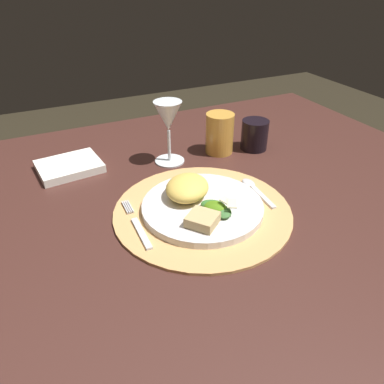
# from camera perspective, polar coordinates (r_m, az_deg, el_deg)

# --- Properties ---
(dining_table) EXTENTS (1.34, 1.06, 0.73)m
(dining_table) POSITION_cam_1_polar(r_m,az_deg,el_deg) (0.85, 1.00, -7.74)
(dining_table) COLOR #41221D
(dining_table) RESTS_ON ground
(placemat) EXTENTS (0.36, 0.36, 0.01)m
(placemat) POSITION_cam_1_polar(r_m,az_deg,el_deg) (0.75, 1.65, -2.95)
(placemat) COLOR tan
(placemat) RESTS_ON dining_table
(dinner_plate) EXTENTS (0.25, 0.25, 0.01)m
(dinner_plate) POSITION_cam_1_polar(r_m,az_deg,el_deg) (0.74, 1.66, -2.30)
(dinner_plate) COLOR silver
(dinner_plate) RESTS_ON placemat
(pasta_serving) EXTENTS (0.13, 0.14, 0.04)m
(pasta_serving) POSITION_cam_1_polar(r_m,az_deg,el_deg) (0.75, -0.78, 0.73)
(pasta_serving) COLOR #EBC154
(pasta_serving) RESTS_ON dinner_plate
(salad_greens) EXTENTS (0.07, 0.08, 0.03)m
(salad_greens) POSITION_cam_1_polar(r_m,az_deg,el_deg) (0.72, 3.80, -2.42)
(salad_greens) COLOR #3C6D34
(salad_greens) RESTS_ON dinner_plate
(bread_piece) EXTENTS (0.07, 0.07, 0.02)m
(bread_piece) POSITION_cam_1_polar(r_m,az_deg,el_deg) (0.68, 1.65, -4.35)
(bread_piece) COLOR tan
(bread_piece) RESTS_ON dinner_plate
(fork) EXTENTS (0.02, 0.16, 0.00)m
(fork) POSITION_cam_1_polar(r_m,az_deg,el_deg) (0.71, -8.52, -5.21)
(fork) COLOR silver
(fork) RESTS_ON placemat
(spoon) EXTENTS (0.02, 0.13, 0.01)m
(spoon) POSITION_cam_1_polar(r_m,az_deg,el_deg) (0.83, 9.61, 0.66)
(spoon) COLOR silver
(spoon) RESTS_ON placemat
(napkin) EXTENTS (0.16, 0.13, 0.02)m
(napkin) POSITION_cam_1_polar(r_m,az_deg,el_deg) (0.95, -18.63, 3.81)
(napkin) COLOR white
(napkin) RESTS_ON dining_table
(wine_glass) EXTENTS (0.08, 0.08, 0.16)m
(wine_glass) POSITION_cam_1_polar(r_m,az_deg,el_deg) (0.90, -3.74, 11.23)
(wine_glass) COLOR silver
(wine_glass) RESTS_ON dining_table
(amber_tumbler) EXTENTS (0.07, 0.07, 0.11)m
(amber_tumbler) POSITION_cam_1_polar(r_m,az_deg,el_deg) (0.97, 4.33, 9.13)
(amber_tumbler) COLOR gold
(amber_tumbler) RESTS_ON dining_table
(dark_tumbler) EXTENTS (0.07, 0.07, 0.08)m
(dark_tumbler) POSITION_cam_1_polar(r_m,az_deg,el_deg) (1.01, 9.75, 8.81)
(dark_tumbler) COLOR black
(dark_tumbler) RESTS_ON dining_table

